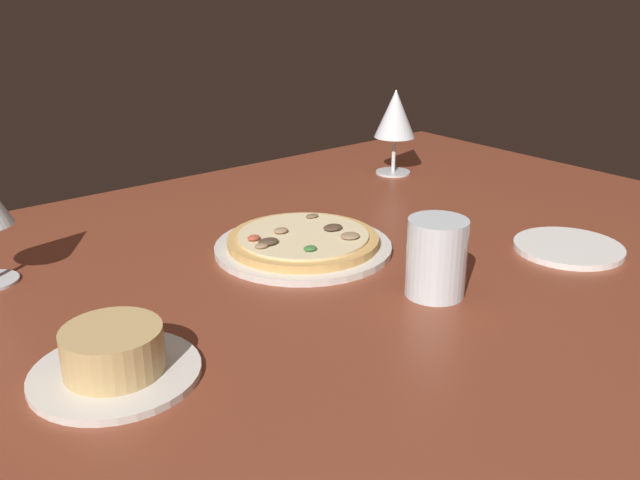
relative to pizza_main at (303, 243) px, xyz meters
The scene contains 6 objects.
dining_table 9.08cm from the pizza_main, 86.71° to the left, with size 150.00×110.00×4.00cm, color brown.
pizza_main is the anchor object (origin of this frame).
ramekin_on_saucer 39.11cm from the pizza_main, 23.08° to the left, with size 17.33×17.33×5.45cm.
wine_glass_near 47.25cm from the pizza_main, 151.21° to the right, with size 8.21×8.21×17.04cm.
water_glass 22.93cm from the pizza_main, 99.98° to the left, with size 7.61×7.61×10.08cm.
side_plate 39.28cm from the pizza_main, 141.13° to the left, with size 15.87×15.87×0.90cm, color white.
Camera 1 is at (58.03, 67.86, 42.61)cm, focal length 39.31 mm.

